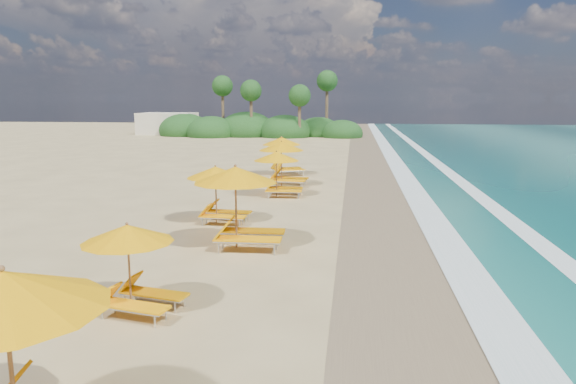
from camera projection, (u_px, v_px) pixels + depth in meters
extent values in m
plane|color=tan|center=(288.00, 223.00, 19.97)|extent=(160.00, 160.00, 0.00)
cube|color=#867350|center=(395.00, 226.00, 19.48)|extent=(4.00, 160.00, 0.01)
cube|color=white|center=(436.00, 227.00, 19.29)|extent=(1.20, 160.00, 0.01)
cube|color=white|center=(522.00, 229.00, 18.93)|extent=(0.80, 160.00, 0.01)
cylinder|color=olive|center=(11.00, 368.00, 6.73)|extent=(0.06, 0.06, 2.53)
cone|color=#FCA605|center=(3.00, 290.00, 6.54)|extent=(3.01, 3.01, 0.51)
sphere|color=olive|center=(1.00, 269.00, 6.49)|extent=(0.09, 0.09, 0.09)
cylinder|color=olive|center=(129.00, 269.00, 11.54)|extent=(0.05, 0.05, 1.95)
cone|color=#FCA605|center=(127.00, 233.00, 11.40)|extent=(2.37, 2.37, 0.39)
sphere|color=olive|center=(127.00, 224.00, 11.36)|extent=(0.07, 0.07, 0.07)
cylinder|color=olive|center=(236.00, 208.00, 16.52)|extent=(0.06, 0.06, 2.55)
cone|color=#FCA605|center=(235.00, 175.00, 16.34)|extent=(2.68, 2.68, 0.51)
sphere|color=olive|center=(235.00, 166.00, 16.29)|extent=(0.09, 0.09, 0.09)
cylinder|color=olive|center=(216.00, 195.00, 19.88)|extent=(0.05, 0.05, 2.12)
cone|color=#FCA605|center=(215.00, 172.00, 19.73)|extent=(2.30, 2.30, 0.43)
sphere|color=olive|center=(215.00, 166.00, 19.69)|extent=(0.08, 0.08, 0.08)
cylinder|color=olive|center=(277.00, 175.00, 25.23)|extent=(0.05, 0.05, 2.13)
cone|color=#FCA605|center=(276.00, 156.00, 25.07)|extent=(2.29, 2.29, 0.43)
sphere|color=olive|center=(276.00, 151.00, 25.03)|extent=(0.08, 0.08, 0.08)
cylinder|color=olive|center=(281.00, 164.00, 28.24)|extent=(0.06, 0.06, 2.36)
cone|color=#FCA605|center=(281.00, 146.00, 28.07)|extent=(2.62, 2.62, 0.47)
sphere|color=olive|center=(281.00, 141.00, 28.02)|extent=(0.08, 0.08, 0.08)
cylinder|color=olive|center=(282.00, 157.00, 32.20)|extent=(0.06, 0.06, 2.30)
cone|color=#FCA605|center=(281.00, 141.00, 32.03)|extent=(3.07, 3.07, 0.46)
sphere|color=olive|center=(281.00, 137.00, 31.99)|extent=(0.08, 0.08, 0.08)
ellipsoid|color=#163D14|center=(285.00, 132.00, 64.55)|extent=(6.40, 6.40, 4.16)
ellipsoid|color=#163D14|center=(247.00, 130.00, 66.12)|extent=(7.20, 7.20, 4.68)
ellipsoid|color=#163D14|center=(212.00, 132.00, 64.68)|extent=(6.00, 6.00, 3.90)
ellipsoid|color=#163D14|center=(319.00, 132.00, 66.03)|extent=(5.60, 5.60, 3.64)
ellipsoid|color=#163D14|center=(185.00, 130.00, 67.11)|extent=(6.60, 6.60, 4.29)
ellipsoid|color=#163D14|center=(342.00, 133.00, 63.72)|extent=(5.00, 5.00, 3.25)
cylinder|color=brown|center=(300.00, 117.00, 62.02)|extent=(0.36, 0.36, 5.00)
sphere|color=#163D14|center=(300.00, 96.00, 61.58)|extent=(2.60, 2.60, 2.60)
cylinder|color=brown|center=(251.00, 114.00, 63.68)|extent=(0.36, 0.36, 5.60)
sphere|color=#163D14|center=(251.00, 91.00, 63.19)|extent=(2.60, 2.60, 2.60)
cylinder|color=brown|center=(223.00, 111.00, 66.07)|extent=(0.36, 0.36, 6.20)
sphere|color=#163D14|center=(222.00, 86.00, 65.52)|extent=(2.60, 2.60, 2.60)
cylinder|color=brown|center=(327.00, 109.00, 65.40)|extent=(0.36, 0.36, 6.80)
sphere|color=#163D14|center=(327.00, 81.00, 64.81)|extent=(2.60, 2.60, 2.60)
cube|color=beige|center=(168.00, 124.00, 69.30)|extent=(7.00, 5.00, 2.80)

